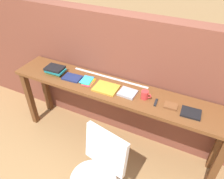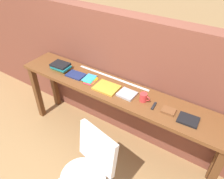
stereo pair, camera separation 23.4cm
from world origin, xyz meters
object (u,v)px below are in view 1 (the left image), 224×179
object	(u,v)px
chair_white_moulded	(98,170)
book_stack_leftmost	(55,70)
multitool_folded	(156,102)
leather_journal_brown	(171,106)
mug	(145,95)
book_repair_rightmost	(191,113)
book_open_centre	(106,88)
magazine_cycling	(72,78)
pamphlet_pile_colourful	(88,81)

from	to	relation	value
chair_white_moulded	book_stack_leftmost	size ratio (longest dim) A/B	3.69
chair_white_moulded	multitool_folded	size ratio (longest dim) A/B	8.10
multitool_folded	leather_journal_brown	distance (m)	0.15
book_stack_leftmost	mug	size ratio (longest dim) A/B	2.20
multitool_folded	mug	bearing A→B (deg)	169.76
book_repair_rightmost	book_stack_leftmost	bearing A→B (deg)	176.25
multitool_folded	book_open_centre	bearing A→B (deg)	-179.45
leather_journal_brown	book_stack_leftmost	bearing A→B (deg)	177.53
chair_white_moulded	magazine_cycling	distance (m)	1.09
book_stack_leftmost	leather_journal_brown	size ratio (longest dim) A/B	1.86
book_open_centre	multitool_folded	world-z (taller)	book_open_centre
multitool_folded	leather_journal_brown	xyz separation A→B (m)	(0.15, 0.01, 0.00)
book_stack_leftmost	leather_journal_brown	distance (m)	1.40
book_stack_leftmost	book_open_centre	xyz separation A→B (m)	(0.69, -0.02, -0.03)
chair_white_moulded	mug	distance (m)	0.86
chair_white_moulded	book_open_centre	bearing A→B (deg)	111.20
book_repair_rightmost	leather_journal_brown	bearing A→B (deg)	172.27
pamphlet_pile_colourful	multitool_folded	bearing A→B (deg)	-1.60
mug	book_stack_leftmost	bearing A→B (deg)	-179.42
pamphlet_pile_colourful	book_open_centre	distance (m)	0.25
chair_white_moulded	multitool_folded	world-z (taller)	multitool_folded
mug	multitool_folded	world-z (taller)	mug
pamphlet_pile_colourful	book_stack_leftmost	bearing A→B (deg)	-178.55
magazine_cycling	multitool_folded	bearing A→B (deg)	-3.78
chair_white_moulded	book_repair_rightmost	distance (m)	1.02
mug	chair_white_moulded	bearing A→B (deg)	-101.99
multitool_folded	leather_journal_brown	size ratio (longest dim) A/B	0.85
chair_white_moulded	book_stack_leftmost	distance (m)	1.28
chair_white_moulded	pamphlet_pile_colourful	world-z (taller)	pamphlet_pile_colourful
pamphlet_pile_colourful	multitool_folded	world-z (taller)	multitool_folded
mug	leather_journal_brown	world-z (taller)	mug
book_stack_leftmost	multitool_folded	size ratio (longest dim) A/B	2.20
book_stack_leftmost	multitool_folded	distance (m)	1.26
chair_white_moulded	book_stack_leftmost	world-z (taller)	book_stack_leftmost
mug	multitool_folded	bearing A→B (deg)	-10.24
chair_white_moulded	book_repair_rightmost	bearing A→B (deg)	48.58
pamphlet_pile_colourful	book_open_centre	xyz separation A→B (m)	(0.25, -0.03, 0.00)
book_stack_leftmost	book_repair_rightmost	distance (m)	1.60
chair_white_moulded	book_repair_rightmost	xyz separation A→B (m)	(0.63, 0.71, 0.36)
book_open_centre	multitool_folded	xyz separation A→B (m)	(0.56, 0.01, -0.00)
mug	multitool_folded	xyz separation A→B (m)	(0.13, -0.02, -0.04)
multitool_folded	book_repair_rightmost	xyz separation A→B (m)	(0.34, -0.01, 0.00)
magazine_cycling	book_repair_rightmost	xyz separation A→B (m)	(1.35, -0.01, 0.00)
book_repair_rightmost	pamphlet_pile_colourful	bearing A→B (deg)	175.44
book_open_centre	book_repair_rightmost	xyz separation A→B (m)	(0.91, -0.00, 0.00)
chair_white_moulded	magazine_cycling	size ratio (longest dim) A/B	4.14
magazine_cycling	book_open_centre	world-z (taller)	book_open_centre
chair_white_moulded	book_open_centre	distance (m)	0.85
magazine_cycling	book_open_centre	xyz separation A→B (m)	(0.45, -0.01, 0.00)
magazine_cycling	leather_journal_brown	bearing A→B (deg)	-3.31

